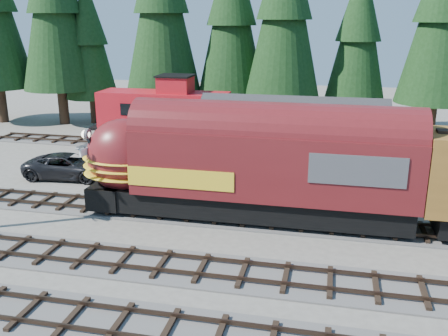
% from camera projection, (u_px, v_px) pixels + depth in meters
% --- Properties ---
extents(ground, '(120.00, 120.00, 0.00)m').
position_uv_depth(ground, '(263.00, 255.00, 22.73)').
color(ground, '#6B665B').
rests_on(ground, ground).
extents(track_spur, '(32.00, 3.20, 0.33)m').
position_uv_depth(track_spur, '(175.00, 146.00, 41.60)').
color(track_spur, '#4C4947').
rests_on(track_spur, ground).
extents(depot, '(12.80, 7.00, 5.30)m').
position_uv_depth(depot, '(288.00, 139.00, 31.68)').
color(depot, gold).
rests_on(depot, ground).
extents(conifer_backdrop, '(80.78, 20.50, 17.41)m').
position_uv_depth(conifer_backdrop, '(315.00, 18.00, 42.22)').
color(conifer_backdrop, black).
rests_on(conifer_backdrop, ground).
extents(locomotive, '(17.85, 3.55, 4.85)m').
position_uv_depth(locomotive, '(237.00, 169.00, 26.08)').
color(locomotive, black).
rests_on(locomotive, ground).
extents(caboose, '(10.61, 3.08, 5.52)m').
position_uv_depth(caboose, '(165.00, 115.00, 40.99)').
color(caboose, black).
rests_on(caboose, ground).
extents(pickup_truck_a, '(6.12, 3.20, 1.64)m').
position_uv_depth(pickup_truck_a, '(69.00, 166.00, 33.44)').
color(pickup_truck_a, black).
rests_on(pickup_truck_a, ground).
extents(pickup_truck_b, '(6.05, 3.54, 1.65)m').
position_uv_depth(pickup_truck_b, '(117.00, 159.00, 35.16)').
color(pickup_truck_b, '#9DA0A4').
rests_on(pickup_truck_b, ground).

